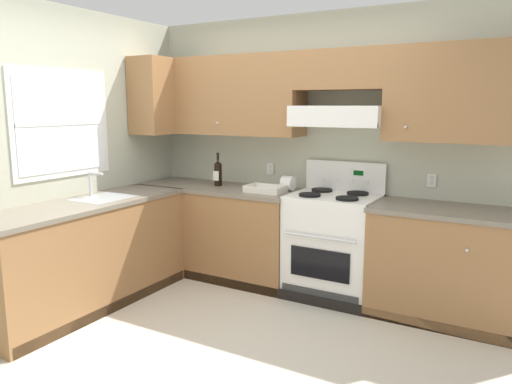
% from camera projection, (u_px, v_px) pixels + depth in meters
% --- Properties ---
extents(ground_plane, '(7.04, 7.04, 0.00)m').
position_uv_depth(ground_plane, '(206.00, 338.00, 3.65)').
color(ground_plane, beige).
extents(wall_back, '(4.68, 0.57, 2.55)m').
position_uv_depth(wall_back, '(337.00, 131.00, 4.49)').
color(wall_back, '#B7BAA3').
rests_on(wall_back, ground_plane).
extents(wall_left, '(0.47, 4.00, 2.55)m').
position_uv_depth(wall_left, '(73.00, 147.00, 4.38)').
color(wall_left, '#B7BAA3').
rests_on(wall_left, ground_plane).
extents(counter_back_run, '(3.60, 0.65, 0.91)m').
position_uv_depth(counter_back_run, '(301.00, 243.00, 4.53)').
color(counter_back_run, olive).
rests_on(counter_back_run, ground_plane).
extents(counter_left_run, '(0.63, 1.91, 1.13)m').
position_uv_depth(counter_left_run, '(86.00, 254.00, 4.17)').
color(counter_left_run, olive).
rests_on(counter_left_run, ground_plane).
extents(stove, '(0.76, 0.62, 1.20)m').
position_uv_depth(stove, '(333.00, 245.00, 4.39)').
color(stove, white).
rests_on(stove, ground_plane).
extents(wine_bottle, '(0.08, 0.08, 0.33)m').
position_uv_depth(wine_bottle, '(218.00, 172.00, 4.92)').
color(wine_bottle, black).
rests_on(wine_bottle, counter_back_run).
extents(bowl, '(0.36, 0.23, 0.06)m').
position_uv_depth(bowl, '(265.00, 190.00, 4.57)').
color(bowl, white).
rests_on(bowl, counter_back_run).
extents(paper_towel_roll, '(0.11, 0.14, 0.14)m').
position_uv_depth(paper_towel_roll, '(288.00, 183.00, 4.64)').
color(paper_towel_roll, white).
rests_on(paper_towel_roll, counter_back_run).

